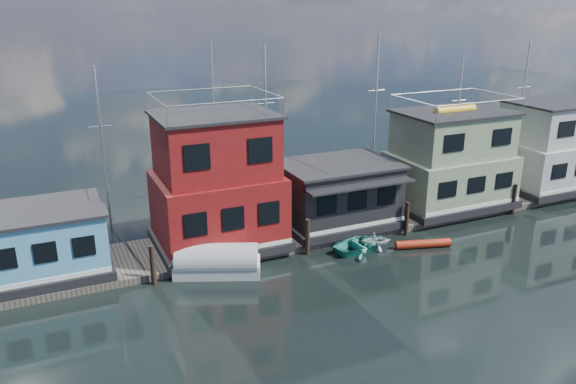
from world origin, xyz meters
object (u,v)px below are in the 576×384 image
houseboat_red (217,184)px  dinghy_white (376,240)px  houseboat_green (450,161)px  red_kayak (423,244)px  houseboat_white (554,147)px  houseboat_blue (44,242)px  dinghy_teal (361,244)px  tarp_runabout (217,262)px  houseboat_dark (337,193)px

houseboat_red → dinghy_white: 10.09m
houseboat_green → red_kayak: houseboat_green is taller
houseboat_green → houseboat_white: (10.00, -0.00, -0.01)m
houseboat_green → houseboat_white: houseboat_green is taller
houseboat_blue → dinghy_white: 18.62m
houseboat_white → dinghy_teal: size_ratio=2.34×
houseboat_green → red_kayak: bearing=-139.6°
houseboat_blue → tarp_runabout: (8.39, -3.07, -1.51)m
red_kayak → tarp_runabout: (-12.39, 1.80, 0.45)m
houseboat_blue → dinghy_white: houseboat_blue is taller
houseboat_red → dinghy_teal: bearing=-25.0°
houseboat_red → houseboat_blue: bearing=-180.0°
dinghy_teal → houseboat_green: bearing=-78.6°
houseboat_blue → dinghy_white: (18.18, -3.66, -1.72)m
houseboat_blue → tarp_runabout: size_ratio=1.29×
houseboat_white → red_kayak: 16.78m
dinghy_white → dinghy_teal: (-0.96, 0.06, -0.11)m
houseboat_blue → dinghy_teal: 17.69m
houseboat_white → dinghy_white: size_ratio=4.59×
houseboat_green → houseboat_white: bearing=-0.0°
houseboat_red → houseboat_white: size_ratio=1.41×
houseboat_blue → houseboat_red: (9.50, 0.00, 1.90)m
houseboat_white → dinghy_white: (-18.32, -3.66, -3.05)m
houseboat_dark → dinghy_teal: (-0.28, -3.58, -2.05)m
houseboat_white → houseboat_green: bearing=180.0°
houseboat_red → houseboat_white: bearing=0.0°
houseboat_green → houseboat_white: 10.00m
houseboat_dark → houseboat_green: houseboat_green is taller
houseboat_red → red_kayak: 12.88m
houseboat_white → tarp_runabout: houseboat_white is taller
dinghy_white → dinghy_teal: size_ratio=0.51×
tarp_runabout → houseboat_white: bearing=29.0°
red_kayak → dinghy_white: bearing=171.3°
houseboat_white → tarp_runabout: bearing=-173.8°
houseboat_dark → houseboat_blue: bearing=179.9°
houseboat_dark → red_kayak: size_ratio=2.17×
houseboat_green → red_kayak: size_ratio=2.46×
houseboat_dark → dinghy_white: houseboat_dark is taller
houseboat_red → dinghy_teal: (7.72, -3.60, -3.73)m
red_kayak → tarp_runabout: 12.52m
houseboat_blue → houseboat_green: houseboat_green is taller
houseboat_green → dinghy_white: size_ratio=4.59×
houseboat_white → dinghy_teal: houseboat_white is taller
houseboat_green → tarp_runabout: 18.58m
houseboat_red → dinghy_white: size_ratio=6.48×
houseboat_green → houseboat_dark: bearing=-179.9°
red_kayak → tarp_runabout: tarp_runabout is taller
houseboat_blue → houseboat_green: 26.53m
houseboat_dark → dinghy_teal: houseboat_dark is taller
houseboat_blue → houseboat_white: houseboat_white is taller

